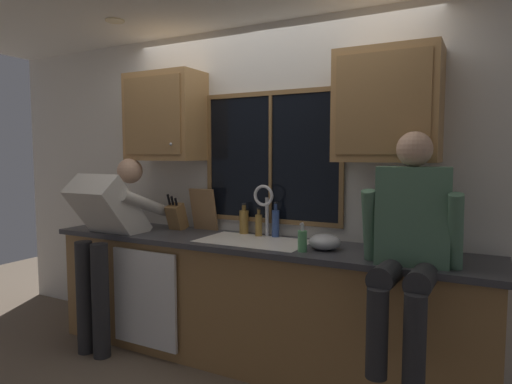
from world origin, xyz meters
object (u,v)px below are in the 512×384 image
Objects in this scene: knife_block at (177,217)px; mixing_bowl at (325,242)px; person_sitting_on_counter at (409,235)px; bottle_tall_clear at (244,221)px; person_standing at (107,231)px; cutting_board at (204,210)px; bottle_green_glass at (259,225)px; soap_dispenser at (302,240)px; bottle_amber_small at (276,223)px.

mixing_bowl is at bearing -6.60° from knife_block.
bottle_tall_clear is (-1.33, 0.50, -0.08)m from person_sitting_on_counter.
knife_block is 1.32× the size of bottle_tall_clear.
person_sitting_on_counter is (2.28, 0.02, 0.16)m from person_standing.
person_standing is 7.07× the size of mixing_bowl.
knife_block is 0.91× the size of cutting_board.
bottle_green_glass is at bearing -15.08° from bottle_tall_clear.
knife_block is 1.28m from soap_dispenser.
bottle_tall_clear reaches higher than soap_dispenser.
knife_block is 0.88m from bottle_amber_small.
person_standing is 5.65× the size of bottle_amber_small.
bottle_green_glass is 0.16m from bottle_tall_clear.
mixing_bowl is (1.71, 0.27, 0.02)m from person_standing.
mixing_bowl is (1.35, -0.16, -0.06)m from knife_block.
knife_block is 1.20× the size of bottle_amber_small.
mixing_bowl is 0.81m from bottle_tall_clear.
person_standing is at bearing -175.34° from soap_dispenser.
person_sitting_on_counter is 1.43m from bottle_tall_clear.
cutting_board reaches higher than mixing_bowl.
person_sitting_on_counter is 5.18× the size of bottle_tall_clear.
knife_block reaches higher than bottle_tall_clear.
bottle_tall_clear is at bearing 28.85° from person_standing.
bottle_tall_clear is at bearing 9.48° from knife_block.
knife_block reaches higher than mixing_bowl.
person_standing reaches higher than soap_dispenser.
knife_block is 0.60m from bottle_tall_clear.
soap_dispenser is at bearing -127.42° from mixing_bowl.
bottle_amber_small is (0.29, -0.01, 0.01)m from bottle_tall_clear.
person_standing is 0.78m from cutting_board.
person_standing is 6.24× the size of bottle_tall_clear.
knife_block is at bearing -159.28° from cutting_board.
person_standing is 1.73m from mixing_bowl.
person_sitting_on_counter reaches higher than bottle_green_glass.
person_sitting_on_counter is at bearing 0.57° from person_standing.
person_sitting_on_counter is 0.64m from mixing_bowl.
soap_dispenser is 0.87× the size of bottle_green_glass.
soap_dispenser is 0.79× the size of bottle_tall_clear.
bottle_tall_clear is at bearing 161.44° from mixing_bowl.
mixing_bowl is 1.12× the size of soap_dispenser.
bottle_amber_small is at bearing 153.08° from mixing_bowl.
bottle_tall_clear is 0.90× the size of bottle_amber_small.
cutting_board is (-1.71, 0.48, -0.01)m from person_sitting_on_counter.
person_sitting_on_counter is at bearing -23.17° from mixing_bowl.
bottle_green_glass is at bearing 160.58° from mixing_bowl.
bottle_green_glass is (1.10, 0.48, 0.06)m from person_standing.
cutting_board is at bearing 160.04° from soap_dispenser.
mixing_bowl is 0.17m from soap_dispenser.
soap_dispenser is at bearing -30.83° from bottle_tall_clear.
knife_block is 1.46× the size of bottle_green_glass.
bottle_amber_small reaches higher than bottle_green_glass.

